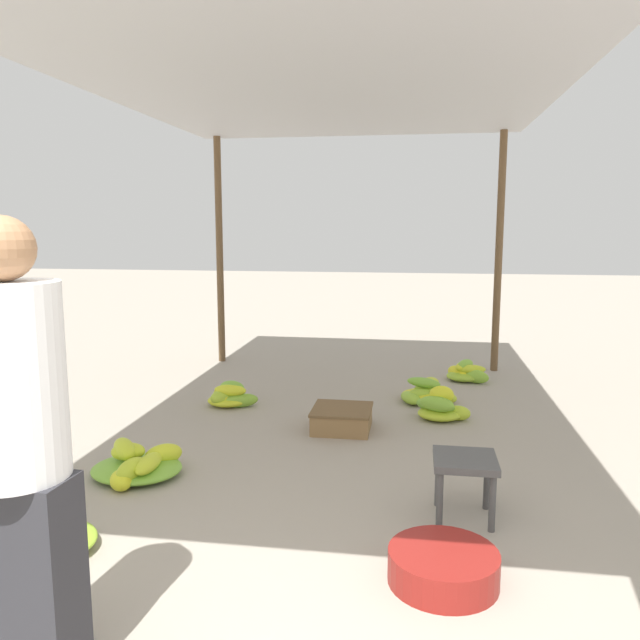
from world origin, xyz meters
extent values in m
cylinder|color=brown|center=(-1.57, 5.74, 1.30)|extent=(0.08, 0.08, 2.59)
cylinder|color=brown|center=(1.57, 5.74, 1.30)|extent=(0.08, 0.08, 2.59)
cube|color=#B2B2B7|center=(0.00, 3.02, 2.61)|extent=(3.54, 5.84, 0.04)
cube|color=#2D2D33|center=(-0.62, 0.56, 0.38)|extent=(0.38, 0.23, 0.76)
cylinder|color=white|center=(-0.62, 0.56, 1.09)|extent=(0.37, 0.37, 0.66)
sphere|color=#9E704C|center=(-0.62, 0.56, 1.53)|extent=(0.21, 0.21, 0.21)
cube|color=#4C4C4C|center=(0.98, 2.06, 0.33)|extent=(0.34, 0.34, 0.04)
cylinder|color=#4C4C4C|center=(0.85, 1.93, 0.16)|extent=(0.04, 0.04, 0.31)
cylinder|color=#4C4C4C|center=(1.12, 1.93, 0.16)|extent=(0.04, 0.04, 0.31)
cylinder|color=#4C4C4C|center=(0.85, 2.20, 0.16)|extent=(0.04, 0.04, 0.31)
cylinder|color=#4C4C4C|center=(1.12, 2.20, 0.16)|extent=(0.04, 0.04, 0.31)
cylinder|color=maroon|center=(0.85, 1.40, 0.08)|extent=(0.50, 0.50, 0.15)
ellipsoid|color=#C0D12A|center=(-0.94, 2.26, 0.12)|extent=(0.14, 0.33, 0.09)
ellipsoid|color=#B8CE2B|center=(-1.02, 2.19, 0.10)|extent=(0.19, 0.28, 0.14)
ellipsoid|color=#BFD12A|center=(-1.14, 2.34, 0.17)|extent=(0.27, 0.30, 0.13)
ellipsoid|color=yellow|center=(-1.06, 2.12, 0.06)|extent=(0.22, 0.24, 0.12)
ellipsoid|color=#C8D428|center=(-0.92, 2.45, 0.11)|extent=(0.27, 0.27, 0.14)
ellipsoid|color=#C0D12A|center=(-1.12, 2.35, 0.16)|extent=(0.25, 0.21, 0.11)
ellipsoid|color=#79B536|center=(-1.05, 2.33, 0.05)|extent=(0.58, 0.51, 0.10)
ellipsoid|color=#C9D528|center=(-0.96, 4.00, 0.10)|extent=(0.32, 0.26, 0.15)
ellipsoid|color=#84B934|center=(-0.82, 3.92, 0.06)|extent=(0.33, 0.24, 0.12)
ellipsoid|color=yellow|center=(-0.91, 3.91, 0.15)|extent=(0.30, 0.15, 0.10)
ellipsoid|color=yellow|center=(-0.96, 3.94, 0.09)|extent=(0.13, 0.24, 0.11)
ellipsoid|color=#A2C52F|center=(-0.97, 3.91, 0.09)|extent=(0.28, 0.30, 0.13)
ellipsoid|color=#A8C72E|center=(-1.02, 4.01, 0.07)|extent=(0.14, 0.25, 0.11)
ellipsoid|color=#79B536|center=(-0.91, 3.97, 0.17)|extent=(0.25, 0.17, 0.12)
ellipsoid|color=#C9D528|center=(-0.95, 3.95, 0.05)|extent=(0.36, 0.31, 0.10)
ellipsoid|color=#AFCA2D|center=(-1.14, 1.35, 0.06)|extent=(0.14, 0.24, 0.13)
ellipsoid|color=#75B337|center=(-1.19, 1.39, 0.10)|extent=(0.27, 0.31, 0.12)
ellipsoid|color=#83B935|center=(-1.12, 1.53, 0.07)|extent=(0.17, 0.29, 0.14)
ellipsoid|color=#96C031|center=(-1.13, 1.38, 0.05)|extent=(0.58, 0.51, 0.10)
ellipsoid|color=yellow|center=(0.92, 3.83, 0.22)|extent=(0.20, 0.11, 0.15)
ellipsoid|color=#76B437|center=(0.88, 3.87, 0.11)|extent=(0.37, 0.27, 0.12)
ellipsoid|color=#7FB735|center=(0.89, 3.77, 0.15)|extent=(0.32, 0.23, 0.13)
ellipsoid|color=#B1CB2D|center=(1.06, 3.84, 0.06)|extent=(0.22, 0.16, 0.12)
ellipsoid|color=#B2CB2C|center=(0.91, 3.84, 0.05)|extent=(0.36, 0.32, 0.10)
ellipsoid|color=#C1D12A|center=(1.28, 5.17, 0.13)|extent=(0.30, 0.16, 0.09)
ellipsoid|color=yellow|center=(1.18, 5.21, 0.15)|extent=(0.18, 0.24, 0.09)
ellipsoid|color=#B5CD2C|center=(1.19, 5.26, 0.09)|extent=(0.18, 0.30, 0.10)
ellipsoid|color=yellow|center=(1.14, 5.24, 0.07)|extent=(0.27, 0.33, 0.15)
ellipsoid|color=#7EB735|center=(1.22, 5.24, 0.16)|extent=(0.24, 0.30, 0.12)
ellipsoid|color=#85B934|center=(1.32, 5.12, 0.07)|extent=(0.30, 0.23, 0.14)
ellipsoid|color=#96C031|center=(1.21, 5.20, 0.05)|extent=(0.36, 0.31, 0.10)
ellipsoid|color=#99C131|center=(0.77, 4.31, 0.07)|extent=(0.33, 0.22, 0.13)
ellipsoid|color=#A3C62F|center=(0.82, 4.39, 0.09)|extent=(0.32, 0.29, 0.13)
ellipsoid|color=#BDD02A|center=(0.85, 4.47, 0.14)|extent=(0.21, 0.30, 0.11)
ellipsoid|color=#B1CB2C|center=(0.97, 4.34, 0.05)|extent=(0.28, 0.23, 0.11)
ellipsoid|color=#90BE32|center=(0.67, 4.26, 0.06)|extent=(0.25, 0.33, 0.10)
ellipsoid|color=#7BB536|center=(0.78, 4.37, 0.18)|extent=(0.35, 0.25, 0.09)
ellipsoid|color=yellow|center=(0.82, 4.39, 0.05)|extent=(0.49, 0.42, 0.10)
cube|color=olive|center=(0.14, 3.46, 0.08)|extent=(0.44, 0.44, 0.16)
cube|color=brown|center=(0.14, 3.46, 0.17)|extent=(0.46, 0.46, 0.02)
camera|label=1|loc=(0.70, -1.26, 1.60)|focal=35.00mm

